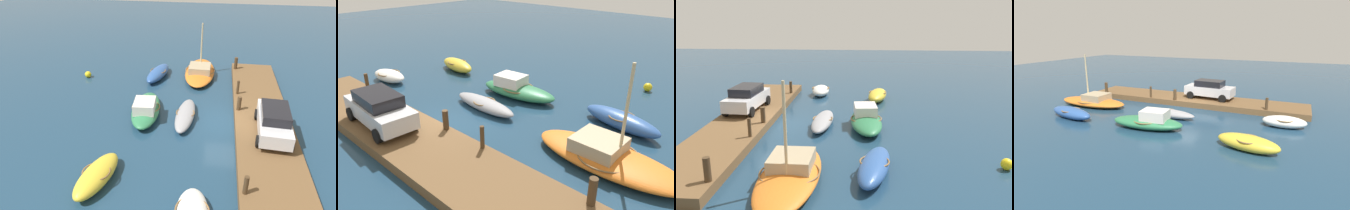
% 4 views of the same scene
% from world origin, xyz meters
% --- Properties ---
extents(ground_plane, '(84.00, 84.00, 0.00)m').
position_xyz_m(ground_plane, '(0.00, 0.00, 0.00)').
color(ground_plane, navy).
extents(dock_platform, '(19.26, 3.35, 0.47)m').
position_xyz_m(dock_platform, '(0.00, -2.16, 0.23)').
color(dock_platform, brown).
rests_on(dock_platform, ground_plane).
extents(dinghy_white, '(2.86, 1.50, 0.75)m').
position_xyz_m(dinghy_white, '(-7.94, 1.41, 0.39)').
color(dinghy_white, white).
rests_on(dinghy_white, ground_plane).
extents(motorboat_green, '(4.97, 2.25, 1.27)m').
position_xyz_m(motorboat_green, '(0.14, 5.18, 0.48)').
color(motorboat_green, '#2D7A4C').
rests_on(motorboat_green, ground_plane).
extents(sailboat_orange, '(6.27, 2.48, 4.31)m').
position_xyz_m(sailboat_orange, '(7.37, 2.20, 0.41)').
color(sailboat_orange, orange).
rests_on(sailboat_orange, ground_plane).
extents(rowboat_yellow, '(3.61, 1.87, 0.83)m').
position_xyz_m(rowboat_yellow, '(-6.41, 6.02, 0.42)').
color(rowboat_yellow, gold).
rests_on(rowboat_yellow, ground_plane).
extents(rowboat_grey, '(4.30, 1.31, 0.62)m').
position_xyz_m(rowboat_grey, '(0.06, 2.59, 0.31)').
color(rowboat_grey, '#939399').
rests_on(rowboat_grey, ground_plane).
extents(rowboat_blue, '(4.17, 1.89, 0.80)m').
position_xyz_m(rowboat_blue, '(6.43, 5.59, 0.41)').
color(rowboat_blue, '#2D569E').
rests_on(rowboat_blue, ground_plane).
extents(mooring_post_west, '(0.21, 0.21, 0.91)m').
position_xyz_m(mooring_post_west, '(-6.51, -0.74, 0.92)').
color(mooring_post_west, '#47331E').
rests_on(mooring_post_west, dock_platform).
extents(mooring_post_mid_west, '(0.27, 0.27, 0.92)m').
position_xyz_m(mooring_post_mid_west, '(1.04, -0.74, 0.93)').
color(mooring_post_mid_west, '#47331E').
rests_on(mooring_post_mid_west, dock_platform).
extents(mooring_post_mid_east, '(0.18, 0.18, 0.99)m').
position_xyz_m(mooring_post_mid_east, '(3.42, -0.74, 0.96)').
color(mooring_post_mid_east, '#47331E').
rests_on(mooring_post_mid_east, dock_platform).
extents(mooring_post_east, '(0.28, 0.28, 0.97)m').
position_xyz_m(mooring_post_east, '(8.33, -0.74, 0.95)').
color(mooring_post_east, '#47331E').
rests_on(mooring_post_east, dock_platform).
extents(parked_car, '(4.27, 2.09, 1.60)m').
position_xyz_m(parked_car, '(-1.48, -2.50, 1.30)').
color(parked_car, silver).
rests_on(parked_car, dock_platform).
extents(marker_buoy, '(0.52, 0.52, 0.52)m').
position_xyz_m(marker_buoy, '(5.53, 11.36, 0.26)').
color(marker_buoy, yellow).
rests_on(marker_buoy, ground_plane).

